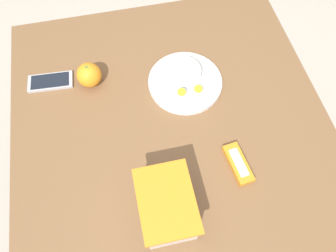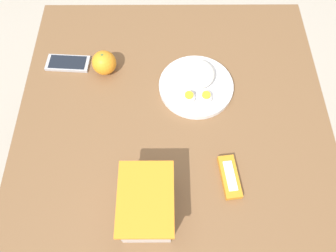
# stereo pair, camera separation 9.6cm
# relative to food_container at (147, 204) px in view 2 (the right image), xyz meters

# --- Properties ---
(ground_plane) EXTENTS (10.00, 10.00, 0.00)m
(ground_plane) POSITION_rel_food_container_xyz_m (0.24, -0.07, -0.77)
(ground_plane) COLOR #B2A899
(table) EXTENTS (1.07, 0.96, 0.72)m
(table) POSITION_rel_food_container_xyz_m (0.24, -0.07, -0.15)
(table) COLOR brown
(table) RESTS_ON ground_plane
(food_container) EXTENTS (0.19, 0.14, 0.11)m
(food_container) POSITION_rel_food_container_xyz_m (0.00, 0.00, 0.00)
(food_container) COLOR white
(food_container) RESTS_ON table
(orange_fruit) EXTENTS (0.08, 0.08, 0.08)m
(orange_fruit) POSITION_rel_food_container_xyz_m (0.46, 0.15, -0.01)
(orange_fruit) COLOR orange
(orange_fruit) RESTS_ON table
(rice_plate) EXTENTS (0.24, 0.24, 0.07)m
(rice_plate) POSITION_rel_food_container_xyz_m (0.40, -0.15, -0.02)
(rice_plate) COLOR white
(rice_plate) RESTS_ON table
(candy_bar) EXTENTS (0.13, 0.06, 0.02)m
(candy_bar) POSITION_rel_food_container_xyz_m (0.08, -0.23, -0.04)
(candy_bar) COLOR orange
(candy_bar) RESTS_ON table
(cell_phone) EXTENTS (0.07, 0.15, 0.01)m
(cell_phone) POSITION_rel_food_container_xyz_m (0.49, 0.28, -0.04)
(cell_phone) COLOR #ADADB2
(cell_phone) RESTS_ON table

